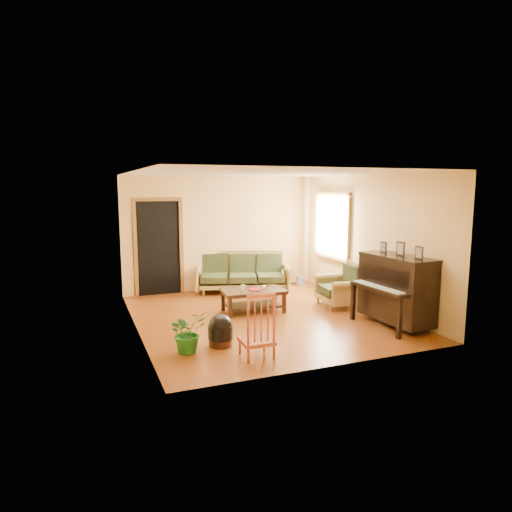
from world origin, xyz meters
name	(u,v)px	position (x,y,z in m)	size (l,w,h in m)	color
floor	(263,316)	(0.00, 0.00, 0.00)	(5.00, 5.00, 0.00)	#602B0C
doorway	(159,248)	(-1.45, 2.48, 1.02)	(1.08, 0.16, 2.05)	black
window	(333,226)	(2.21, 1.30, 1.50)	(0.12, 1.36, 1.46)	white
sofa	(243,273)	(0.32, 1.99, 0.45)	(2.09, 0.87, 0.89)	olive
coffee_table	(253,301)	(-0.05, 0.37, 0.22)	(1.18, 0.65, 0.43)	black
armchair	(339,284)	(1.68, 0.15, 0.44)	(0.83, 0.87, 0.87)	olive
piano	(396,291)	(1.91, -1.32, 0.61)	(0.81, 1.37, 1.21)	black
footstool	(220,334)	(-1.19, -1.20, 0.18)	(0.38, 0.38, 0.36)	black
red_chair	(257,324)	(-0.85, -1.81, 0.47)	(0.44, 0.48, 0.94)	maroon
leaning_frame	(285,271)	(1.55, 2.37, 0.32)	(0.49, 0.11, 0.65)	gold
ceramic_crock	(300,280)	(1.85, 2.15, 0.12)	(0.19, 0.19, 0.23)	#305091
potted_plant	(188,332)	(-1.70, -1.28, 0.30)	(0.55, 0.47, 0.61)	#185418
book	(250,290)	(-0.14, 0.31, 0.44)	(0.18, 0.24, 0.02)	maroon
candle	(243,287)	(-0.26, 0.39, 0.49)	(0.07, 0.07, 0.11)	silver
glass_jar	(264,287)	(0.18, 0.37, 0.46)	(0.09, 0.09, 0.06)	silver
remote	(265,286)	(0.26, 0.54, 0.44)	(0.14, 0.04, 0.01)	black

